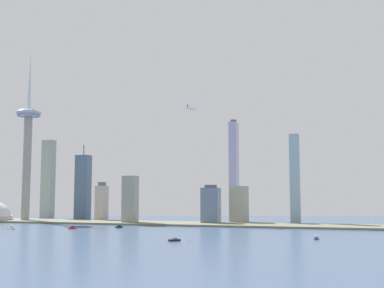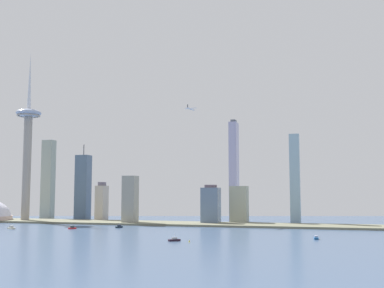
# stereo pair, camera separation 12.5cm
# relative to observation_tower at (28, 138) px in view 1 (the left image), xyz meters

# --- Properties ---
(waterfront_pier) EXTENTS (882.22, 78.75, 2.99)m
(waterfront_pier) POSITION_rel_observation_tower_xyz_m (296.29, 3.53, -141.34)
(waterfront_pier) COLOR #6E6E57
(waterfront_pier) RESTS_ON ground
(observation_tower) EXTENTS (42.92, 42.92, 295.66)m
(observation_tower) POSITION_rel_observation_tower_xyz_m (0.00, 0.00, 0.00)
(observation_tower) COLOR gray
(observation_tower) RESTS_ON ground
(skyscraper_0) EXTENTS (26.91, 27.49, 59.85)m
(skyscraper_0) POSITION_rel_observation_tower_xyz_m (361.33, 48.76, -112.92)
(skyscraper_0) COLOR #A3A791
(skyscraper_0) RESTS_ON ground
(skyscraper_1) EXTENTS (13.50, 26.35, 176.18)m
(skyscraper_1) POSITION_rel_observation_tower_xyz_m (342.86, 104.15, -56.19)
(skyscraper_1) COLOR #A2A0C8
(skyscraper_1) RESTS_ON ground
(skyscraper_2) EXTENTS (15.47, 23.04, 67.68)m
(skyscraper_2) POSITION_rel_observation_tower_xyz_m (118.21, 50.35, -110.96)
(skyscraper_2) COLOR #B2A89A
(skyscraper_2) RESTS_ON ground
(skyscraper_4) EXTENTS (21.56, 17.40, 149.85)m
(skyscraper_4) POSITION_rel_observation_tower_xyz_m (-17.02, 92.92, -67.92)
(skyscraper_4) COLOR #99A292
(skyscraper_4) RESTS_ON ground
(skyscraper_5) EXTENTS (16.02, 15.50, 143.85)m
(skyscraper_5) POSITION_rel_observation_tower_xyz_m (448.41, 72.30, -70.91)
(skyscraper_5) COLOR #90B0C2
(skyscraper_5) RESTS_ON ground
(skyscraper_6) EXTENTS (27.53, 24.89, 61.69)m
(skyscraper_6) POSITION_rel_observation_tower_xyz_m (321.10, 21.66, -113.38)
(skyscraper_6) COLOR slate
(skyscraper_6) RESTS_ON ground
(skyscraper_7) EXTENTS (24.24, 20.87, 138.30)m
(skyscraper_7) POSITION_rel_observation_tower_xyz_m (64.14, 81.50, -83.60)
(skyscraper_7) COLOR slate
(skyscraper_7) RESTS_ON ground
(skyscraper_8) EXTENTS (20.84, 21.22, 76.06)m
(skyscraper_8) POSITION_rel_observation_tower_xyz_m (196.35, -6.55, -104.81)
(skyscraper_8) COLOR gray
(skyscraper_8) RESTS_ON ground
(boat_0) EXTENTS (9.71, 10.91, 4.44)m
(boat_0) POSITION_rel_observation_tower_xyz_m (159.36, -119.60, -141.26)
(boat_0) COLOR red
(boat_0) RESTS_ON ground
(boat_1) EXTENTS (5.42, 14.43, 3.85)m
(boat_1) POSITION_rel_observation_tower_xyz_m (484.91, -176.45, -141.36)
(boat_1) COLOR #1D4F85
(boat_1) RESTS_ON ground
(boat_5) EXTENTS (14.68, 11.60, 4.63)m
(boat_5) POSITION_rel_observation_tower_xyz_m (80.64, -144.79, -141.17)
(boat_5) COLOR beige
(boat_5) RESTS_ON ground
(boat_6) EXTENTS (12.43, 11.23, 8.52)m
(boat_6) POSITION_rel_observation_tower_xyz_m (344.55, -236.58, -141.37)
(boat_6) COLOR black
(boat_6) RESTS_ON ground
(boat_7) EXTENTS (6.66, 12.61, 10.23)m
(boat_7) POSITION_rel_observation_tower_xyz_m (212.90, -83.67, -141.19)
(boat_7) COLOR #142330
(boat_7) RESTS_ON ground
(channel_buoy_1) EXTENTS (1.34, 1.34, 2.93)m
(channel_buoy_1) POSITION_rel_observation_tower_xyz_m (362.35, -242.54, -141.38)
(channel_buoy_1) COLOR yellow
(channel_buoy_1) RESTS_ON ground
(airplane) EXTENTS (21.24, 24.26, 7.45)m
(airplane) POSITION_rel_observation_tower_xyz_m (285.41, 31.28, 43.62)
(airplane) COLOR white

